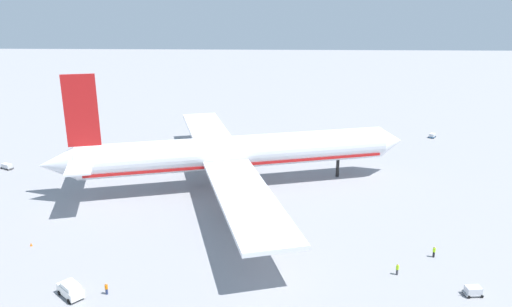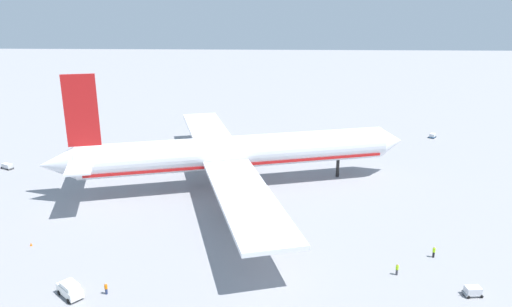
{
  "view_description": "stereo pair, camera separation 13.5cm",
  "coord_description": "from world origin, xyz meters",
  "px_view_note": "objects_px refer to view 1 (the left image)",
  "views": [
    {
      "loc": [
        7.36,
        -93.52,
        36.44
      ],
      "look_at": [
        3.75,
        -3.13,
        7.93
      ],
      "focal_mm": 33.72,
      "sensor_mm": 36.0,
      "label": 1
    },
    {
      "loc": [
        7.5,
        -93.51,
        36.44
      ],
      "look_at": [
        3.75,
        -3.13,
        7.93
      ],
      "focal_mm": 33.72,
      "sensor_mm": 36.0,
      "label": 2
    }
  ],
  "objects_px": {
    "ground_worker_0": "(434,252)",
    "traffic_cone_3": "(371,139)",
    "baggage_cart_1": "(432,135)",
    "traffic_cone_1": "(31,244)",
    "baggage_cart_2": "(473,291)",
    "ground_worker_1": "(397,269)",
    "ground_worker_3": "(106,289)",
    "traffic_cone_0": "(324,133)",
    "airliner": "(232,153)",
    "baggage_cart_0": "(7,166)",
    "service_van": "(70,289)"
  },
  "relations": [
    {
      "from": "baggage_cart_2",
      "to": "ground_worker_3",
      "type": "xyz_separation_m",
      "value": [
        -47.74,
        -1.67,
        0.13
      ]
    },
    {
      "from": "ground_worker_1",
      "to": "traffic_cone_1",
      "type": "xyz_separation_m",
      "value": [
        -55.27,
        6.1,
        -0.59
      ]
    },
    {
      "from": "baggage_cart_0",
      "to": "baggage_cart_1",
      "type": "distance_m",
      "value": 110.02
    },
    {
      "from": "ground_worker_0",
      "to": "traffic_cone_3",
      "type": "height_order",
      "value": "ground_worker_0"
    },
    {
      "from": "airliner",
      "to": "baggage_cart_1",
      "type": "relative_size",
      "value": 27.77
    },
    {
      "from": "ground_worker_1",
      "to": "ground_worker_3",
      "type": "xyz_separation_m",
      "value": [
        -39.05,
        -6.26,
        -0.05
      ]
    },
    {
      "from": "traffic_cone_0",
      "to": "baggage_cart_1",
      "type": "bearing_deg",
      "value": -5.1
    },
    {
      "from": "traffic_cone_0",
      "to": "traffic_cone_1",
      "type": "xyz_separation_m",
      "value": [
        -52.12,
        -69.16,
        0.0
      ]
    },
    {
      "from": "service_van",
      "to": "ground_worker_0",
      "type": "height_order",
      "value": "service_van"
    },
    {
      "from": "airliner",
      "to": "traffic_cone_3",
      "type": "relative_size",
      "value": 144.16
    },
    {
      "from": "baggage_cart_1",
      "to": "traffic_cone_0",
      "type": "bearing_deg",
      "value": 174.9
    },
    {
      "from": "baggage_cart_2",
      "to": "ground_worker_1",
      "type": "xyz_separation_m",
      "value": [
        -8.69,
        4.59,
        0.19
      ]
    },
    {
      "from": "service_van",
      "to": "traffic_cone_0",
      "type": "bearing_deg",
      "value": 63.85
    },
    {
      "from": "service_van",
      "to": "ground_worker_3",
      "type": "bearing_deg",
      "value": 8.67
    },
    {
      "from": "baggage_cart_1",
      "to": "ground_worker_3",
      "type": "xyz_separation_m",
      "value": [
        -66.11,
        -78.82,
        0.15
      ]
    },
    {
      "from": "baggage_cart_2",
      "to": "traffic_cone_3",
      "type": "relative_size",
      "value": 5.43
    },
    {
      "from": "airliner",
      "to": "traffic_cone_1",
      "type": "relative_size",
      "value": 144.16
    },
    {
      "from": "baggage_cart_1",
      "to": "traffic_cone_1",
      "type": "bearing_deg",
      "value": -141.09
    },
    {
      "from": "service_van",
      "to": "baggage_cart_2",
      "type": "xyz_separation_m",
      "value": [
        52.2,
        2.35,
        -0.35
      ]
    },
    {
      "from": "baggage_cart_1",
      "to": "traffic_cone_0",
      "type": "relative_size",
      "value": 5.19
    },
    {
      "from": "traffic_cone_0",
      "to": "traffic_cone_1",
      "type": "distance_m",
      "value": 86.6
    },
    {
      "from": "baggage_cart_0",
      "to": "baggage_cart_1",
      "type": "bearing_deg",
      "value": 16.29
    },
    {
      "from": "airliner",
      "to": "ground_worker_0",
      "type": "height_order",
      "value": "airliner"
    },
    {
      "from": "ground_worker_3",
      "to": "traffic_cone_0",
      "type": "bearing_deg",
      "value": 66.24
    },
    {
      "from": "baggage_cart_2",
      "to": "traffic_cone_0",
      "type": "relative_size",
      "value": 5.43
    },
    {
      "from": "service_van",
      "to": "ground_worker_0",
      "type": "distance_m",
      "value": 51.6
    },
    {
      "from": "ground_worker_1",
      "to": "traffic_cone_0",
      "type": "xyz_separation_m",
      "value": [
        -3.16,
        75.26,
        -0.59
      ]
    },
    {
      "from": "baggage_cart_0",
      "to": "traffic_cone_1",
      "type": "xyz_separation_m",
      "value": [
        23.27,
        -35.59,
        -0.41
      ]
    },
    {
      "from": "baggage_cart_0",
      "to": "traffic_cone_0",
      "type": "height_order",
      "value": "baggage_cart_0"
    },
    {
      "from": "airliner",
      "to": "baggage_cart_2",
      "type": "xyz_separation_m",
      "value": [
        34.68,
        -37.91,
        -6.39
      ]
    },
    {
      "from": "service_van",
      "to": "ground_worker_0",
      "type": "xyz_separation_m",
      "value": [
        50.17,
        12.07,
        -0.13
      ]
    },
    {
      "from": "ground_worker_1",
      "to": "traffic_cone_1",
      "type": "bearing_deg",
      "value": 173.7
    },
    {
      "from": "service_van",
      "to": "baggage_cart_0",
      "type": "height_order",
      "value": "service_van"
    },
    {
      "from": "traffic_cone_3",
      "to": "ground_worker_1",
      "type": "bearing_deg",
      "value": -97.68
    },
    {
      "from": "service_van",
      "to": "baggage_cart_1",
      "type": "bearing_deg",
      "value": 48.41
    },
    {
      "from": "ground_worker_0",
      "to": "ground_worker_3",
      "type": "height_order",
      "value": "ground_worker_0"
    },
    {
      "from": "baggage_cart_0",
      "to": "airliner",
      "type": "bearing_deg",
      "value": -9.06
    },
    {
      "from": "traffic_cone_0",
      "to": "baggage_cart_2",
      "type": "bearing_deg",
      "value": -81.56
    },
    {
      "from": "baggage_cart_1",
      "to": "ground_worker_3",
      "type": "distance_m",
      "value": 102.87
    },
    {
      "from": "airliner",
      "to": "baggage_cart_0",
      "type": "relative_size",
      "value": 22.71
    },
    {
      "from": "airliner",
      "to": "baggage_cart_0",
      "type": "xyz_separation_m",
      "value": [
        -52.55,
        8.38,
        -6.39
      ]
    },
    {
      "from": "ground_worker_1",
      "to": "traffic_cone_0",
      "type": "bearing_deg",
      "value": 92.4
    },
    {
      "from": "service_van",
      "to": "ground_worker_3",
      "type": "distance_m",
      "value": 4.52
    },
    {
      "from": "ground_worker_0",
      "to": "ground_worker_3",
      "type": "distance_m",
      "value": 47.1
    },
    {
      "from": "traffic_cone_0",
      "to": "traffic_cone_3",
      "type": "bearing_deg",
      "value": -24.52
    },
    {
      "from": "ground_worker_0",
      "to": "traffic_cone_1",
      "type": "distance_m",
      "value": 61.94
    },
    {
      "from": "baggage_cart_1",
      "to": "baggage_cart_2",
      "type": "height_order",
      "value": "baggage_cart_2"
    },
    {
      "from": "baggage_cart_1",
      "to": "traffic_cone_1",
      "type": "relative_size",
      "value": 5.19
    },
    {
      "from": "baggage_cart_0",
      "to": "traffic_cone_0",
      "type": "distance_m",
      "value": 82.52
    },
    {
      "from": "airliner",
      "to": "traffic_cone_3",
      "type": "bearing_deg",
      "value": 45.68
    }
  ]
}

